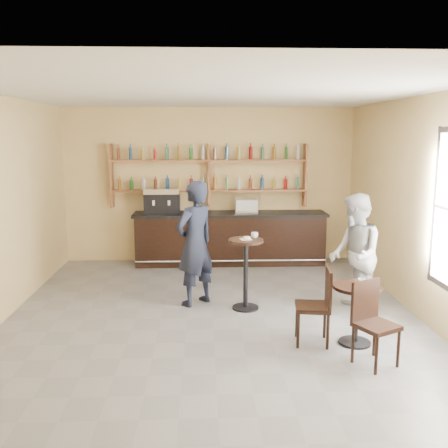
{
  "coord_description": "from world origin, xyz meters",
  "views": [
    {
      "loc": [
        -0.13,
        -6.93,
        2.63
      ],
      "look_at": [
        0.2,
        0.8,
        1.25
      ],
      "focal_mm": 40.0,
      "sensor_mm": 36.0,
      "label": 1
    }
  ],
  "objects_px": {
    "pedestal_table": "(246,274)",
    "patron_second": "(355,255)",
    "pastry_case": "(246,206)",
    "chair_south": "(377,325)",
    "cafe_table": "(356,315)",
    "chair_west": "(312,306)",
    "bar_counter": "(230,238)",
    "man_main": "(195,243)",
    "espresso_machine": "(162,201)"
  },
  "relations": [
    {
      "from": "pedestal_table",
      "to": "patron_second",
      "type": "relative_size",
      "value": 0.6
    },
    {
      "from": "pastry_case",
      "to": "chair_south",
      "type": "bearing_deg",
      "value": -68.14
    },
    {
      "from": "cafe_table",
      "to": "chair_west",
      "type": "distance_m",
      "value": 0.56
    },
    {
      "from": "pastry_case",
      "to": "pedestal_table",
      "type": "relative_size",
      "value": 0.42
    },
    {
      "from": "patron_second",
      "to": "bar_counter",
      "type": "bearing_deg",
      "value": -145.84
    },
    {
      "from": "bar_counter",
      "to": "pastry_case",
      "type": "bearing_deg",
      "value": 0.0
    },
    {
      "from": "bar_counter",
      "to": "pedestal_table",
      "type": "xyz_separation_m",
      "value": [
        0.09,
        -2.77,
        0.01
      ]
    },
    {
      "from": "man_main",
      "to": "patron_second",
      "type": "distance_m",
      "value": 2.41
    },
    {
      "from": "chair_south",
      "to": "pastry_case",
      "type": "bearing_deg",
      "value": 74.58
    },
    {
      "from": "chair_south",
      "to": "patron_second",
      "type": "bearing_deg",
      "value": 53.54
    },
    {
      "from": "chair_south",
      "to": "chair_west",
      "type": "bearing_deg",
      "value": 104.28
    },
    {
      "from": "bar_counter",
      "to": "espresso_machine",
      "type": "distance_m",
      "value": 1.59
    },
    {
      "from": "espresso_machine",
      "to": "bar_counter",
      "type": "bearing_deg",
      "value": -0.07
    },
    {
      "from": "bar_counter",
      "to": "espresso_machine",
      "type": "height_order",
      "value": "espresso_machine"
    },
    {
      "from": "cafe_table",
      "to": "patron_second",
      "type": "xyz_separation_m",
      "value": [
        0.29,
        1.08,
        0.52
      ]
    },
    {
      "from": "pedestal_table",
      "to": "chair_south",
      "type": "height_order",
      "value": "pedestal_table"
    },
    {
      "from": "chair_west",
      "to": "patron_second",
      "type": "distance_m",
      "value": 1.39
    },
    {
      "from": "chair_west",
      "to": "patron_second",
      "type": "xyz_separation_m",
      "value": [
        0.84,
        1.03,
        0.41
      ]
    },
    {
      "from": "bar_counter",
      "to": "cafe_table",
      "type": "distance_m",
      "value": 4.36
    },
    {
      "from": "pedestal_table",
      "to": "cafe_table",
      "type": "height_order",
      "value": "pedestal_table"
    },
    {
      "from": "espresso_machine",
      "to": "chair_west",
      "type": "distance_m",
      "value": 4.72
    },
    {
      "from": "chair_south",
      "to": "espresso_machine",
      "type": "bearing_deg",
      "value": 92.21
    },
    {
      "from": "man_main",
      "to": "chair_south",
      "type": "relative_size",
      "value": 2.01
    },
    {
      "from": "pastry_case",
      "to": "man_main",
      "type": "relative_size",
      "value": 0.23
    },
    {
      "from": "cafe_table",
      "to": "pastry_case",
      "type": "bearing_deg",
      "value": 104.16
    },
    {
      "from": "espresso_machine",
      "to": "chair_south",
      "type": "bearing_deg",
      "value": -59.43
    },
    {
      "from": "bar_counter",
      "to": "pedestal_table",
      "type": "relative_size",
      "value": 3.62
    },
    {
      "from": "bar_counter",
      "to": "patron_second",
      "type": "relative_size",
      "value": 2.18
    },
    {
      "from": "patron_second",
      "to": "chair_south",
      "type": "bearing_deg",
      "value": -2.36
    },
    {
      "from": "pedestal_table",
      "to": "patron_second",
      "type": "distance_m",
      "value": 1.64
    },
    {
      "from": "chair_south",
      "to": "man_main",
      "type": "bearing_deg",
      "value": 105.06
    },
    {
      "from": "espresso_machine",
      "to": "pedestal_table",
      "type": "bearing_deg",
      "value": -62.17
    },
    {
      "from": "bar_counter",
      "to": "pedestal_table",
      "type": "distance_m",
      "value": 2.77
    },
    {
      "from": "espresso_machine",
      "to": "pedestal_table",
      "type": "distance_m",
      "value": 3.23
    },
    {
      "from": "chair_south",
      "to": "patron_second",
      "type": "relative_size",
      "value": 0.54
    },
    {
      "from": "man_main",
      "to": "chair_west",
      "type": "distance_m",
      "value": 2.23
    },
    {
      "from": "man_main",
      "to": "pastry_case",
      "type": "bearing_deg",
      "value": -154.39
    },
    {
      "from": "pedestal_table",
      "to": "chair_west",
      "type": "relative_size",
      "value": 1.1
    },
    {
      "from": "bar_counter",
      "to": "pastry_case",
      "type": "relative_size",
      "value": 8.59
    },
    {
      "from": "espresso_machine",
      "to": "pedestal_table",
      "type": "height_order",
      "value": "espresso_machine"
    },
    {
      "from": "pedestal_table",
      "to": "patron_second",
      "type": "xyz_separation_m",
      "value": [
        1.58,
        -0.29,
        0.36
      ]
    },
    {
      "from": "chair_west",
      "to": "patron_second",
      "type": "relative_size",
      "value": 0.55
    },
    {
      "from": "man_main",
      "to": "chair_west",
      "type": "height_order",
      "value": "man_main"
    },
    {
      "from": "cafe_table",
      "to": "chair_west",
      "type": "xyz_separation_m",
      "value": [
        -0.55,
        0.05,
        0.11
      ]
    },
    {
      "from": "pedestal_table",
      "to": "cafe_table",
      "type": "relative_size",
      "value": 1.41
    },
    {
      "from": "chair_west",
      "to": "patron_second",
      "type": "bearing_deg",
      "value": 148.65
    },
    {
      "from": "bar_counter",
      "to": "pastry_case",
      "type": "distance_m",
      "value": 0.75
    },
    {
      "from": "espresso_machine",
      "to": "chair_west",
      "type": "relative_size",
      "value": 0.72
    },
    {
      "from": "bar_counter",
      "to": "chair_south",
      "type": "distance_m",
      "value": 4.95
    },
    {
      "from": "pastry_case",
      "to": "bar_counter",
      "type": "bearing_deg",
      "value": -171.15
    }
  ]
}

